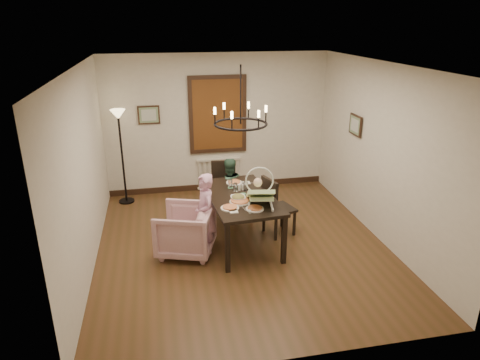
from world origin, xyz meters
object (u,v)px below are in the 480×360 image
object	(u,v)px
armchair	(185,230)
seated_man	(229,194)
chair_right	(279,205)
baby_bouncer	(260,192)
dining_table	(241,201)
chair_far	(224,190)
floor_lamp	(122,158)
drinking_glass	(235,187)
elderly_woman	(205,220)

from	to	relation	value
armchair	seated_man	size ratio (longest dim) A/B	0.89
chair_right	baby_bouncer	xyz separation A→B (m)	(-0.48, -0.57, 0.50)
dining_table	chair_far	world-z (taller)	chair_far
dining_table	floor_lamp	distance (m)	2.78
chair_far	chair_right	size ratio (longest dim) A/B	0.97
drinking_glass	elderly_woman	bearing A→B (deg)	-145.42
elderly_woman	chair_far	bearing A→B (deg)	147.37
armchair	elderly_woman	distance (m)	0.34
armchair	elderly_woman	xyz separation A→B (m)	(0.31, -0.01, 0.15)
armchair	drinking_glass	distance (m)	1.05
chair_right	floor_lamp	distance (m)	3.21
elderly_woman	armchair	bearing A→B (deg)	-103.93
dining_table	chair_right	xyz separation A→B (m)	(0.69, 0.16, -0.21)
elderly_woman	floor_lamp	distance (m)	2.59
dining_table	seated_man	world-z (taller)	seated_man
chair_right	armchair	xyz separation A→B (m)	(-1.58, -0.33, -0.13)
chair_far	seated_man	xyz separation A→B (m)	(0.07, -0.14, -0.03)
chair_right	drinking_glass	distance (m)	0.82
elderly_woman	baby_bouncer	world-z (taller)	baby_bouncer
elderly_woman	floor_lamp	world-z (taller)	floor_lamp
dining_table	drinking_glass	world-z (taller)	drinking_glass
drinking_glass	floor_lamp	world-z (taller)	floor_lamp
dining_table	armchair	size ratio (longest dim) A/B	2.18
armchair	floor_lamp	bearing A→B (deg)	-137.18
armchair	drinking_glass	size ratio (longest dim) A/B	6.16
floor_lamp	chair_right	bearing A→B (deg)	-35.79
drinking_glass	chair_right	bearing A→B (deg)	-2.51
elderly_woman	drinking_glass	size ratio (longest dim) A/B	7.81
elderly_woman	seated_man	xyz separation A→B (m)	(0.55, 1.11, -0.06)
dining_table	baby_bouncer	bearing A→B (deg)	-67.87
baby_bouncer	drinking_glass	world-z (taller)	baby_bouncer
floor_lamp	chair_far	bearing A→B (deg)	-28.06
chair_right	baby_bouncer	distance (m)	0.90
elderly_woman	drinking_glass	world-z (taller)	elderly_woman
chair_far	drinking_glass	world-z (taller)	chair_far
baby_bouncer	elderly_woman	bearing A→B (deg)	173.16
drinking_glass	floor_lamp	xyz separation A→B (m)	(-1.85, 1.83, 0.02)
chair_right	dining_table	bearing A→B (deg)	85.27
elderly_woman	floor_lamp	size ratio (longest dim) A/B	0.58
chair_right	baby_bouncer	size ratio (longest dim) A/B	1.67
chair_far	elderly_woman	distance (m)	1.34
drinking_glass	seated_man	bearing A→B (deg)	88.92
chair_right	seated_man	distance (m)	1.06
armchair	dining_table	bearing A→B (deg)	118.94
dining_table	floor_lamp	size ratio (longest dim) A/B	1.00
chair_far	floor_lamp	world-z (taller)	floor_lamp
chair_far	baby_bouncer	world-z (taller)	baby_bouncer
dining_table	elderly_woman	world-z (taller)	elderly_woman
seated_man	baby_bouncer	bearing A→B (deg)	90.49
drinking_glass	baby_bouncer	bearing A→B (deg)	-66.79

